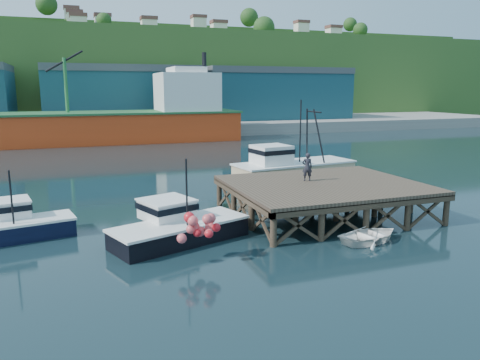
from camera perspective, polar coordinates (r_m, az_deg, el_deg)
name	(u,v)px	position (r m, az deg, el deg)	size (l,w,h in m)	color
ground	(245,223)	(29.08, 0.65, -5.21)	(300.00, 300.00, 0.00)	black
wharf	(326,186)	(30.76, 10.42, -0.75)	(12.00, 10.00, 2.62)	brown
far_quay	(122,125)	(96.88, -14.17, 6.56)	(160.00, 40.00, 2.00)	gray
warehouse_mid	(124,97)	(91.65, -14.00, 9.77)	(28.00, 16.00, 9.00)	#194355
warehouse_right	(270,96)	(99.45, 3.72, 10.16)	(30.00, 16.00, 9.00)	#194355
cargo_ship	(79,121)	(74.28, -19.00, 6.79)	(55.50, 10.00, 13.75)	#E43F15
hillside	(107,77)	(126.52, -15.85, 12.02)	(220.00, 50.00, 22.00)	#2D511E
boat_navy	(13,224)	(28.83, -25.99, -4.86)	(6.66, 4.08, 3.96)	black
boat_black	(177,225)	(25.74, -7.72, -5.51)	(8.00, 6.64, 4.64)	black
trawler	(292,166)	(41.01, 6.36, 1.67)	(11.18, 5.30, 7.20)	#D1B587
dinghy	(371,235)	(26.37, 15.65, -6.50)	(2.62, 3.67, 0.76)	white
dockworker	(307,167)	(31.23, 8.19, 1.59)	(0.68, 0.45, 1.87)	black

